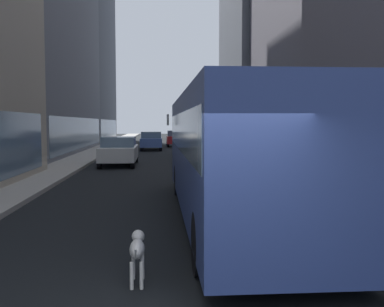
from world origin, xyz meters
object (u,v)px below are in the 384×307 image
object	(u,v)px
car_red_coupe	(176,138)
box_truck	(209,134)
car_blue_hatchback	(151,141)
transit_bus	(231,147)
car_white_van	(119,151)
dalmatian_dog	(137,249)

from	to	relation	value
car_red_coupe	box_truck	bearing A→B (deg)	-84.28
car_red_coupe	car_blue_hatchback	bearing A→B (deg)	-112.10
transit_bus	box_truck	world-z (taller)	same
car_white_van	box_truck	world-z (taller)	box_truck
dalmatian_dog	car_blue_hatchback	bearing A→B (deg)	90.46
car_blue_hatchback	box_truck	bearing A→B (deg)	-68.32
car_blue_hatchback	box_truck	world-z (taller)	box_truck
car_blue_hatchback	car_white_van	size ratio (longest dim) A/B	0.98
car_blue_hatchback	car_red_coupe	distance (m)	6.38
car_red_coupe	box_truck	distance (m)	16.07
box_truck	car_blue_hatchback	bearing A→B (deg)	111.68
dalmatian_dog	box_truck	bearing A→B (deg)	80.65
car_blue_hatchback	dalmatian_dog	xyz separation A→B (m)	(0.26, -32.74, -0.31)
car_red_coupe	dalmatian_dog	world-z (taller)	car_red_coupe
car_red_coupe	dalmatian_dog	bearing A→B (deg)	-93.16
car_white_van	dalmatian_dog	world-z (taller)	car_white_van
car_blue_hatchback	car_white_van	distance (m)	14.33
car_blue_hatchback	box_truck	distance (m)	10.86
car_blue_hatchback	car_white_van	world-z (taller)	same
car_blue_hatchback	dalmatian_dog	size ratio (longest dim) A/B	4.74
car_white_van	car_red_coupe	size ratio (longest dim) A/B	1.15
box_truck	dalmatian_dog	world-z (taller)	box_truck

